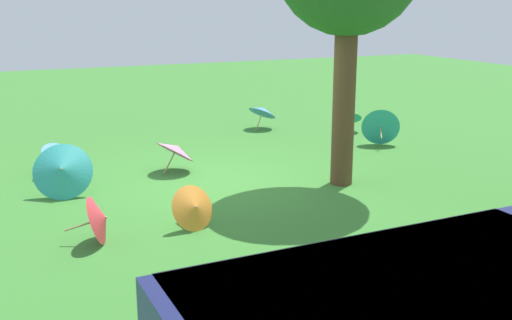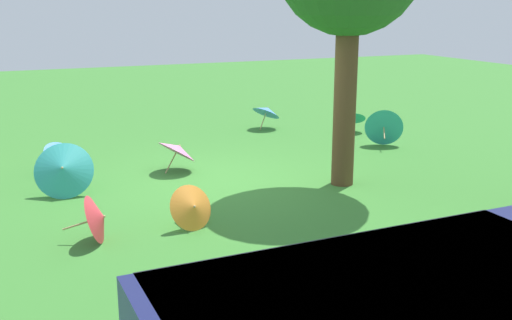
# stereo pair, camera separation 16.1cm
# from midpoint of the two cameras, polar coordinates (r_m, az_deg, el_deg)

# --- Properties ---
(ground) EXTENTS (40.00, 40.00, 0.00)m
(ground) POSITION_cam_midpoint_polar(r_m,az_deg,el_deg) (10.45, -2.61, -2.04)
(ground) COLOR #387A2D
(parasol_teal_0) EXTENTS (1.05, 1.01, 0.89)m
(parasol_teal_0) POSITION_cam_midpoint_polar(r_m,az_deg,el_deg) (9.98, -17.18, -0.84)
(parasol_teal_0) COLOR tan
(parasol_teal_0) RESTS_ON ground
(parasol_blue_0) EXTENTS (1.01, 1.00, 0.64)m
(parasol_blue_0) POSITION_cam_midpoint_polar(r_m,az_deg,el_deg) (11.26, -17.01, 0.47)
(parasol_blue_0) COLOR tan
(parasol_blue_0) RESTS_ON ground
(parasol_teal_1) EXTENTS (0.86, 0.86, 0.82)m
(parasol_teal_1) POSITION_cam_midpoint_polar(r_m,az_deg,el_deg) (13.34, 12.22, 3.11)
(parasol_teal_1) COLOR tan
(parasol_teal_1) RESTS_ON ground
(parasol_orange_1) EXTENTS (0.71, 0.64, 0.62)m
(parasol_orange_1) POSITION_cam_midpoint_polar(r_m,az_deg,el_deg) (8.25, -5.40, -4.42)
(parasol_orange_1) COLOR tan
(parasol_orange_1) RESTS_ON ground
(parasol_red_0) EXTENTS (0.70, 0.71, 0.65)m
(parasol_red_0) POSITION_cam_midpoint_polar(r_m,az_deg,el_deg) (8.00, -13.92, -5.30)
(parasol_red_0) COLOR tan
(parasol_red_0) RESTS_ON ground
(parasol_red_1) EXTENTS (0.69, 0.60, 0.55)m
(parasol_red_1) POSITION_cam_midpoint_polar(r_m,az_deg,el_deg) (5.97, -4.06, -12.53)
(parasol_red_1) COLOR tan
(parasol_red_1) RESTS_ON ground
(parasol_teal_3) EXTENTS (0.78, 0.76, 0.57)m
(parasol_teal_3) POSITION_cam_midpoint_polar(r_m,az_deg,el_deg) (14.56, 9.39, 4.02)
(parasol_teal_3) COLOR tan
(parasol_teal_3) RESTS_ON ground
(parasol_blue_1) EXTENTS (0.89, 0.89, 0.68)m
(parasol_blue_1) POSITION_cam_midpoint_polar(r_m,az_deg,el_deg) (14.76, 1.34, 4.65)
(parasol_blue_1) COLOR tan
(parasol_blue_1) RESTS_ON ground
(parasol_pink_1) EXTENTS (0.83, 0.87, 0.68)m
(parasol_pink_1) POSITION_cam_midpoint_polar(r_m,az_deg,el_deg) (11.06, -6.90, 1.04)
(parasol_pink_1) COLOR tan
(parasol_pink_1) RESTS_ON ground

